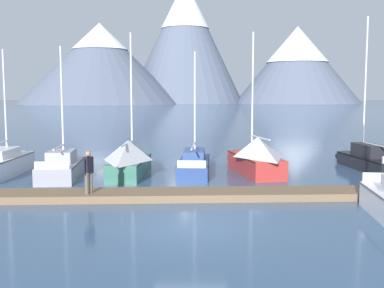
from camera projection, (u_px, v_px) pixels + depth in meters
ground_plane at (190, 226)px, 14.81m from camera, size 700.00×700.00×0.00m
mountain_west_summit at (100, 63)px, 213.93m from camera, size 74.70×74.70×37.00m
mountain_central_massif at (185, 40)px, 231.23m from camera, size 58.56×58.56×60.68m
mountain_shoulder_ridge at (297, 63)px, 227.93m from camera, size 61.86×61.86×37.54m
dock at (192, 195)px, 18.77m from camera, size 23.72×3.08×0.30m
sailboat_nearest_berth at (5, 163)px, 24.36m from camera, size 1.68×6.61×6.55m
sailboat_second_berth at (63, 166)px, 23.71m from camera, size 2.18×5.69×6.61m
sailboat_mid_dock_port at (130, 159)px, 24.06m from camera, size 1.96×6.19×7.38m
sailboat_mid_dock_starboard at (195, 163)px, 25.18m from camera, size 1.79×6.84×6.47m
sailboat_far_berth at (254, 156)px, 24.73m from camera, size 2.88×6.53×7.47m
sailboat_end_of_dock at (365, 159)px, 26.28m from camera, size 2.12×6.50×8.52m
person_on_dock at (88, 169)px, 18.16m from camera, size 0.36×0.54×1.69m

